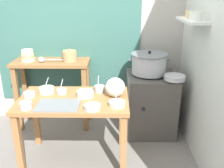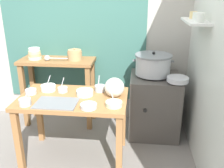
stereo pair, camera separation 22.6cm
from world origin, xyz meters
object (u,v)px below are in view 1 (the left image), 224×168
serving_tray (58,105)px  prep_bowl_4 (85,93)px  wide_pan (175,77)px  prep_bowl_7 (26,105)px  back_shelf_table (52,77)px  steamer_pot (149,63)px  clay_pot (70,56)px  prep_bowl_3 (92,107)px  bowl_stack_enamel (28,56)px  prep_bowl_1 (47,90)px  prep_table (74,108)px  plastic_bag (115,87)px  stove_block (150,103)px  prep_bowl_6 (117,103)px  prep_bowl_0 (62,91)px  ladle (42,60)px  prep_bowl_2 (29,94)px  prep_bowl_5 (100,88)px

serving_tray → prep_bowl_4: bearing=45.1°
wide_pan → prep_bowl_7: bearing=-156.7°
back_shelf_table → steamer_pot: bearing=-5.2°
clay_pot → wide_pan: size_ratio=0.75×
prep_bowl_3 → prep_bowl_4: prep_bowl_4 is taller
prep_bowl_4 → steamer_pot: bearing=38.9°
bowl_stack_enamel → prep_bowl_1: bowl_stack_enamel is taller
steamer_pot → prep_bowl_4: size_ratio=2.80×
prep_bowl_1 → prep_table: bearing=-25.5°
plastic_bag → stove_block: bearing=51.2°
back_shelf_table → clay_pot: clay_pot is taller
prep_table → serving_tray: 0.24m
steamer_pot → prep_bowl_6: 0.91m
clay_pot → prep_bowl_0: (0.01, -0.62, -0.22)m
wide_pan → prep_bowl_4: size_ratio=1.40×
ladle → serving_tray: size_ratio=0.76×
bowl_stack_enamel → prep_bowl_3: bearing=-47.6°
prep_bowl_2 → prep_bowl_1: bearing=36.1°
steamer_pot → prep_bowl_1: steamer_pot is taller
back_shelf_table → wide_pan: size_ratio=3.96×
steamer_pot → prep_bowl_2: steamer_pot is taller
wide_pan → prep_bowl_2: (-1.55, -0.37, -0.06)m
back_shelf_table → bowl_stack_enamel: bearing=-178.0°
prep_bowl_6 → plastic_bag: bearing=94.2°
stove_block → prep_bowl_1: prep_bowl_1 is taller
prep_table → back_shelf_table: bearing=117.7°
wide_pan → back_shelf_table: bearing=167.1°
ladle → prep_bowl_3: size_ratio=1.95×
stove_block → prep_bowl_3: size_ratio=5.03×
plastic_bag → prep_bowl_4: size_ratio=1.16×
bowl_stack_enamel → wide_pan: bearing=-10.6°
prep_bowl_6 → prep_table: bearing=159.4°
back_shelf_table → wide_pan: back_shelf_table is taller
prep_bowl_6 → back_shelf_table: bearing=132.3°
prep_bowl_2 → prep_bowl_6: (0.89, -0.20, -0.00)m
prep_bowl_6 → stove_block: bearing=61.1°
prep_table → prep_bowl_3: size_ratio=7.09×
steamer_pot → ladle: size_ratio=1.61×
wide_pan → prep_bowl_7: (-1.49, -0.64, -0.05)m
stove_block → prep_bowl_4: size_ratio=4.50×
prep_bowl_3 → prep_bowl_6: prep_bowl_6 is taller
ladle → prep_bowl_6: ladle is taller
back_shelf_table → prep_table: bearing=-62.3°
back_shelf_table → prep_bowl_2: 0.72m
bowl_stack_enamel → prep_bowl_5: (0.93, -0.56, -0.21)m
prep_bowl_3 → prep_bowl_6: bearing=16.7°
serving_tray → prep_bowl_2: (-0.34, 0.21, 0.02)m
wide_pan → prep_bowl_0: bearing=-167.1°
wide_pan → prep_bowl_7: size_ratio=1.66×
steamer_pot → stove_block: bearing=-26.6°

